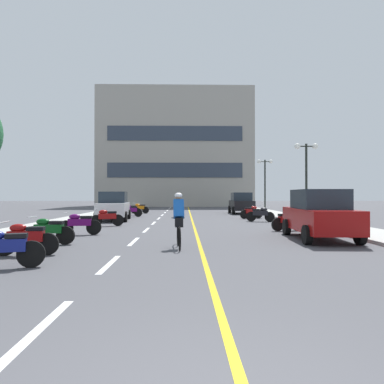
% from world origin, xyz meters
% --- Properties ---
extents(ground_plane, '(140.00, 140.00, 0.00)m').
position_xyz_m(ground_plane, '(0.00, 21.00, 0.00)').
color(ground_plane, '#47474C').
extents(curb_left, '(2.40, 72.00, 0.12)m').
position_xyz_m(curb_left, '(-7.20, 24.00, 0.06)').
color(curb_left, '#A8A8A3').
rests_on(curb_left, ground).
extents(curb_right, '(2.40, 72.00, 0.12)m').
position_xyz_m(curb_right, '(7.20, 24.00, 0.06)').
color(curb_right, '#A8A8A3').
rests_on(curb_right, ground).
extents(lane_dash_0, '(0.14, 2.20, 0.01)m').
position_xyz_m(lane_dash_0, '(-2.00, 2.00, 0.00)').
color(lane_dash_0, silver).
rests_on(lane_dash_0, ground).
extents(lane_dash_1, '(0.14, 2.20, 0.01)m').
position_xyz_m(lane_dash_1, '(-2.00, 6.00, 0.00)').
color(lane_dash_1, silver).
rests_on(lane_dash_1, ground).
extents(lane_dash_2, '(0.14, 2.20, 0.01)m').
position_xyz_m(lane_dash_2, '(-2.00, 10.00, 0.00)').
color(lane_dash_2, silver).
rests_on(lane_dash_2, ground).
extents(lane_dash_3, '(0.14, 2.20, 0.01)m').
position_xyz_m(lane_dash_3, '(-2.00, 14.00, 0.00)').
color(lane_dash_3, silver).
rests_on(lane_dash_3, ground).
extents(lane_dash_4, '(0.14, 2.20, 0.01)m').
position_xyz_m(lane_dash_4, '(-2.00, 18.00, 0.00)').
color(lane_dash_4, silver).
rests_on(lane_dash_4, ground).
extents(lane_dash_5, '(0.14, 2.20, 0.01)m').
position_xyz_m(lane_dash_5, '(-2.00, 22.00, 0.00)').
color(lane_dash_5, silver).
rests_on(lane_dash_5, ground).
extents(lane_dash_6, '(0.14, 2.20, 0.01)m').
position_xyz_m(lane_dash_6, '(-2.00, 26.00, 0.00)').
color(lane_dash_6, silver).
rests_on(lane_dash_6, ground).
extents(lane_dash_7, '(0.14, 2.20, 0.01)m').
position_xyz_m(lane_dash_7, '(-2.00, 30.00, 0.00)').
color(lane_dash_7, silver).
rests_on(lane_dash_7, ground).
extents(lane_dash_8, '(0.14, 2.20, 0.01)m').
position_xyz_m(lane_dash_8, '(-2.00, 34.00, 0.00)').
color(lane_dash_8, silver).
rests_on(lane_dash_8, ground).
extents(lane_dash_9, '(0.14, 2.20, 0.01)m').
position_xyz_m(lane_dash_9, '(-2.00, 38.00, 0.00)').
color(lane_dash_9, silver).
rests_on(lane_dash_9, ground).
extents(lane_dash_10, '(0.14, 2.20, 0.01)m').
position_xyz_m(lane_dash_10, '(-2.00, 42.00, 0.00)').
color(lane_dash_10, silver).
rests_on(lane_dash_10, ground).
extents(lane_dash_11, '(0.14, 2.20, 0.01)m').
position_xyz_m(lane_dash_11, '(-2.00, 46.00, 0.00)').
color(lane_dash_11, silver).
rests_on(lane_dash_11, ground).
extents(centre_line_yellow, '(0.12, 66.00, 0.01)m').
position_xyz_m(centre_line_yellow, '(0.25, 24.00, 0.00)').
color(centre_line_yellow, gold).
rests_on(centre_line_yellow, ground).
extents(office_building, '(21.49, 9.58, 16.42)m').
position_xyz_m(office_building, '(-1.49, 49.73, 8.21)').
color(office_building, '#9E998E').
rests_on(office_building, ground).
extents(street_lamp_mid, '(1.46, 0.36, 4.66)m').
position_xyz_m(street_lamp_mid, '(7.22, 19.12, 3.57)').
color(street_lamp_mid, black).
rests_on(street_lamp_mid, curb_right).
extents(street_lamp_far, '(1.46, 0.36, 4.76)m').
position_xyz_m(street_lamp_far, '(7.21, 30.18, 3.64)').
color(street_lamp_far, black).
rests_on(street_lamp_far, curb_right).
extents(parked_car_near, '(2.09, 4.28, 1.82)m').
position_xyz_m(parked_car_near, '(4.67, 10.45, 0.92)').
color(parked_car_near, black).
rests_on(parked_car_near, ground).
extents(parked_car_mid, '(2.18, 4.32, 1.82)m').
position_xyz_m(parked_car_mid, '(-4.72, 20.14, 0.92)').
color(parked_car_mid, black).
rests_on(parked_car_mid, ground).
extents(parked_car_far, '(1.97, 4.23, 1.82)m').
position_xyz_m(parked_car_far, '(4.67, 28.06, 0.92)').
color(parked_car_far, black).
rests_on(parked_car_far, ground).
extents(motorcycle_1, '(1.67, 0.70, 0.92)m').
position_xyz_m(motorcycle_1, '(-4.21, 5.50, 0.47)').
color(motorcycle_1, black).
rests_on(motorcycle_1, ground).
extents(motorcycle_2, '(1.70, 0.60, 0.92)m').
position_xyz_m(motorcycle_2, '(-4.49, 7.21, 0.47)').
color(motorcycle_2, black).
rests_on(motorcycle_2, ground).
extents(motorcycle_3, '(1.70, 0.60, 0.92)m').
position_xyz_m(motorcycle_3, '(-4.68, 9.32, 0.47)').
color(motorcycle_3, black).
rests_on(motorcycle_3, ground).
extents(motorcycle_4, '(1.70, 0.60, 0.92)m').
position_xyz_m(motorcycle_4, '(-4.48, 12.03, 0.47)').
color(motorcycle_4, black).
rests_on(motorcycle_4, ground).
extents(motorcycle_5, '(1.64, 0.80, 0.92)m').
position_xyz_m(motorcycle_5, '(4.45, 13.54, 0.47)').
color(motorcycle_5, black).
rests_on(motorcycle_5, ground).
extents(motorcycle_6, '(1.63, 0.81, 0.92)m').
position_xyz_m(motorcycle_6, '(-4.25, 16.02, 0.47)').
color(motorcycle_6, black).
rests_on(motorcycle_6, ground).
extents(motorcycle_7, '(1.68, 0.67, 0.92)m').
position_xyz_m(motorcycle_7, '(4.36, 18.93, 0.47)').
color(motorcycle_7, black).
rests_on(motorcycle_7, ground).
extents(motorcycle_8, '(1.64, 0.80, 0.92)m').
position_xyz_m(motorcycle_8, '(4.33, 21.67, 0.47)').
color(motorcycle_8, black).
rests_on(motorcycle_8, ground).
extents(motorcycle_9, '(1.68, 0.66, 0.92)m').
position_xyz_m(motorcycle_9, '(-4.19, 23.72, 0.47)').
color(motorcycle_9, black).
rests_on(motorcycle_9, ground).
extents(motorcycle_10, '(1.70, 0.60, 0.92)m').
position_xyz_m(motorcycle_10, '(-4.55, 25.72, 0.47)').
color(motorcycle_10, black).
rests_on(motorcycle_10, ground).
extents(motorcycle_11, '(1.66, 0.72, 0.92)m').
position_xyz_m(motorcycle_11, '(-4.16, 28.66, 0.47)').
color(motorcycle_11, black).
rests_on(motorcycle_11, ground).
extents(cyclist_rider, '(0.42, 1.77, 1.71)m').
position_xyz_m(cyclist_rider, '(-0.42, 8.54, 0.89)').
color(cyclist_rider, black).
rests_on(cyclist_rider, ground).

